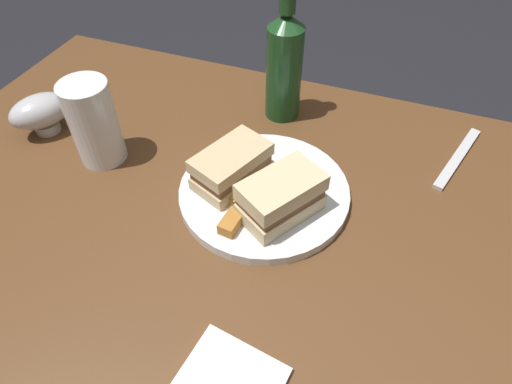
{
  "coord_description": "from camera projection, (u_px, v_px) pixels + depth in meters",
  "views": [
    {
      "loc": [
        0.16,
        -0.39,
        1.2
      ],
      "look_at": [
        0.0,
        0.02,
        0.74
      ],
      "focal_mm": 30.33,
      "sensor_mm": 36.0,
      "label": 1
    }
  ],
  "objects": [
    {
      "name": "potato_wedge_back",
      "position": [
        240.0,
        188.0,
        0.65
      ],
      "size": [
        0.05,
        0.03,
        0.02
      ],
      "primitive_type": "cube",
      "rotation": [
        0.0,
        0.0,
        3.0
      ],
      "color": "gold",
      "rests_on": "plate"
    },
    {
      "name": "pint_glass",
      "position": [
        95.0,
        126.0,
        0.69
      ],
      "size": [
        0.08,
        0.08,
        0.14
      ],
      "color": "white",
      "rests_on": "dining_table"
    },
    {
      "name": "sandwich_half_right",
      "position": [
        281.0,
        197.0,
        0.61
      ],
      "size": [
        0.12,
        0.13,
        0.07
      ],
      "color": "beige",
      "rests_on": "plate"
    },
    {
      "name": "plate",
      "position": [
        264.0,
        192.0,
        0.67
      ],
      "size": [
        0.26,
        0.26,
        0.02
      ],
      "primitive_type": "cylinder",
      "color": "white",
      "rests_on": "dining_table"
    },
    {
      "name": "potato_wedge_left_edge",
      "position": [
        241.0,
        196.0,
        0.64
      ],
      "size": [
        0.04,
        0.04,
        0.01
      ],
      "primitive_type": "cube",
      "rotation": [
        0.0,
        0.0,
        4.1
      ],
      "color": "gold",
      "rests_on": "plate"
    },
    {
      "name": "cider_bottle",
      "position": [
        284.0,
        63.0,
        0.74
      ],
      "size": [
        0.06,
        0.06,
        0.27
      ],
      "color": "#19421E",
      "rests_on": "dining_table"
    },
    {
      "name": "sandwich_half_left",
      "position": [
        232.0,
        166.0,
        0.65
      ],
      "size": [
        0.11,
        0.13,
        0.06
      ],
      "color": "#CCB284",
      "rests_on": "plate"
    },
    {
      "name": "dining_table",
      "position": [
        250.0,
        325.0,
        0.9
      ],
      "size": [
        1.18,
        0.77,
        0.71
      ],
      "primitive_type": "cube",
      "color": "brown",
      "rests_on": "ground"
    },
    {
      "name": "fork",
      "position": [
        458.0,
        158.0,
        0.73
      ],
      "size": [
        0.07,
        0.18,
        0.01
      ],
      "primitive_type": "cube",
      "rotation": [
        0.0,
        0.0,
        4.41
      ],
      "color": "silver",
      "rests_on": "dining_table"
    },
    {
      "name": "gravy_boat",
      "position": [
        41.0,
        111.0,
        0.75
      ],
      "size": [
        0.11,
        0.12,
        0.07
      ],
      "color": "#B7B7BC",
      "rests_on": "dining_table"
    },
    {
      "name": "potato_wedge_middle",
      "position": [
        232.0,
        222.0,
        0.6
      ],
      "size": [
        0.03,
        0.04,
        0.02
      ],
      "primitive_type": "cube",
      "rotation": [
        0.0,
        0.0,
        1.46
      ],
      "color": "#AD702D",
      "rests_on": "plate"
    },
    {
      "name": "napkin",
      "position": [
        230.0,
        382.0,
        0.48
      ],
      "size": [
        0.12,
        0.1,
        0.01
      ],
      "primitive_type": "cube",
      "rotation": [
        0.0,
        0.0,
        -0.14
      ],
      "color": "white",
      "rests_on": "dining_table"
    },
    {
      "name": "potato_wedge_front",
      "position": [
        211.0,
        185.0,
        0.66
      ],
      "size": [
        0.05,
        0.04,
        0.02
      ],
      "primitive_type": "cube",
      "rotation": [
        0.0,
        0.0,
        5.63
      ],
      "color": "#B77F33",
      "rests_on": "plate"
    }
  ]
}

